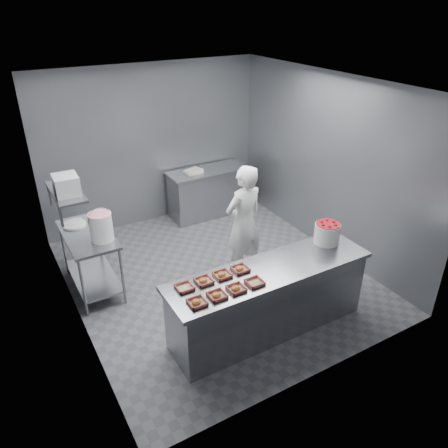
# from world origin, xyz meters

# --- Properties ---
(floor) EXTENTS (4.50, 4.50, 0.00)m
(floor) POSITION_xyz_m (0.00, 0.00, 0.00)
(floor) COLOR #4C4C51
(floor) RESTS_ON ground
(ceiling) EXTENTS (4.50, 4.50, 0.00)m
(ceiling) POSITION_xyz_m (0.00, 0.00, 2.80)
(ceiling) COLOR white
(ceiling) RESTS_ON wall_back
(wall_back) EXTENTS (4.00, 0.04, 2.80)m
(wall_back) POSITION_xyz_m (0.00, 2.25, 1.40)
(wall_back) COLOR slate
(wall_back) RESTS_ON ground
(wall_left) EXTENTS (0.04, 4.50, 2.80)m
(wall_left) POSITION_xyz_m (-2.00, 0.00, 1.40)
(wall_left) COLOR slate
(wall_left) RESTS_ON ground
(wall_right) EXTENTS (0.04, 4.50, 2.80)m
(wall_right) POSITION_xyz_m (2.00, 0.00, 1.40)
(wall_right) COLOR slate
(wall_right) RESTS_ON ground
(service_counter) EXTENTS (2.60, 0.70, 0.90)m
(service_counter) POSITION_xyz_m (0.00, -1.35, 0.45)
(service_counter) COLOR slate
(service_counter) RESTS_ON ground
(prep_table) EXTENTS (0.60, 1.20, 0.90)m
(prep_table) POSITION_xyz_m (-1.65, 0.60, 0.59)
(prep_table) COLOR slate
(prep_table) RESTS_ON ground
(back_counter) EXTENTS (1.50, 0.60, 0.90)m
(back_counter) POSITION_xyz_m (0.90, 1.90, 0.45)
(back_counter) COLOR slate
(back_counter) RESTS_ON ground
(wall_shelf) EXTENTS (0.35, 0.90, 0.03)m
(wall_shelf) POSITION_xyz_m (-1.82, 0.60, 1.55)
(wall_shelf) COLOR slate
(wall_shelf) RESTS_ON wall_left
(tray_0) EXTENTS (0.19, 0.18, 0.06)m
(tray_0) POSITION_xyz_m (-1.05, -1.50, 0.92)
(tray_0) COLOR tan
(tray_0) RESTS_ON service_counter
(tray_1) EXTENTS (0.19, 0.18, 0.06)m
(tray_1) POSITION_xyz_m (-0.81, -1.50, 0.92)
(tray_1) COLOR tan
(tray_1) RESTS_ON service_counter
(tray_2) EXTENTS (0.19, 0.18, 0.06)m
(tray_2) POSITION_xyz_m (-0.57, -1.50, 0.92)
(tray_2) COLOR tan
(tray_2) RESTS_ON service_counter
(tray_3) EXTENTS (0.19, 0.18, 0.04)m
(tray_3) POSITION_xyz_m (-0.33, -1.50, 0.92)
(tray_3) COLOR tan
(tray_3) RESTS_ON service_counter
(tray_4) EXTENTS (0.19, 0.18, 0.04)m
(tray_4) POSITION_xyz_m (-1.05, -1.20, 0.92)
(tray_4) COLOR tan
(tray_4) RESTS_ON service_counter
(tray_5) EXTENTS (0.19, 0.18, 0.06)m
(tray_5) POSITION_xyz_m (-0.81, -1.20, 0.92)
(tray_5) COLOR tan
(tray_5) RESTS_ON service_counter
(tray_6) EXTENTS (0.19, 0.18, 0.06)m
(tray_6) POSITION_xyz_m (-0.57, -1.20, 0.92)
(tray_6) COLOR tan
(tray_6) RESTS_ON service_counter
(tray_7) EXTENTS (0.19, 0.18, 0.06)m
(tray_7) POSITION_xyz_m (-0.33, -1.20, 0.92)
(tray_7) COLOR tan
(tray_7) RESTS_ON service_counter
(worker) EXTENTS (0.69, 0.51, 1.74)m
(worker) POSITION_xyz_m (0.38, -0.16, 0.87)
(worker) COLOR white
(worker) RESTS_ON ground
(strawberry_tub) EXTENTS (0.33, 0.33, 0.27)m
(strawberry_tub) POSITION_xyz_m (0.99, -1.20, 1.05)
(strawberry_tub) COLOR white
(strawberry_tub) RESTS_ON service_counter
(glaze_bucket) EXTENTS (0.32, 0.30, 0.46)m
(glaze_bucket) POSITION_xyz_m (-1.51, 0.33, 1.10)
(glaze_bucket) COLOR white
(glaze_bucket) RESTS_ON prep_table
(bucket_lid) EXTENTS (0.41, 0.41, 0.03)m
(bucket_lid) POSITION_xyz_m (-1.74, 0.92, 0.91)
(bucket_lid) COLOR white
(bucket_lid) RESTS_ON prep_table
(rag) EXTENTS (0.16, 0.15, 0.02)m
(rag) POSITION_xyz_m (-1.67, 1.04, 0.91)
(rag) COLOR #CCB28C
(rag) RESTS_ON prep_table
(appliance) EXTENTS (0.30, 0.34, 0.25)m
(appliance) POSITION_xyz_m (-1.82, 0.47, 1.69)
(appliance) COLOR gray
(appliance) RESTS_ON wall_shelf
(paper_stack) EXTENTS (0.33, 0.27, 0.06)m
(paper_stack) POSITION_xyz_m (0.61, 1.90, 0.93)
(paper_stack) COLOR silver
(paper_stack) RESTS_ON back_counter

